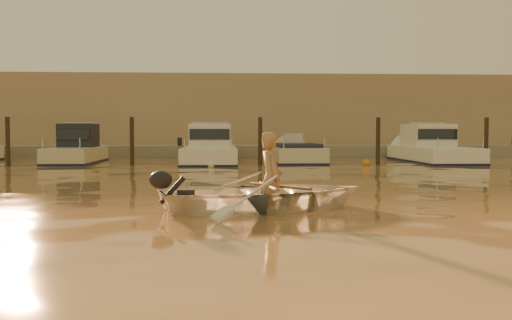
{
  "coord_description": "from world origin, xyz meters",
  "views": [
    {
      "loc": [
        -1.79,
        -9.94,
        1.45
      ],
      "look_at": [
        -0.99,
        3.47,
        0.75
      ],
      "focal_mm": 40.0,
      "sensor_mm": 36.0,
      "label": 1
    }
  ],
  "objects": [
    {
      "name": "moored_boat_2",
      "position": [
        -2.34,
        16.0,
        0.62
      ],
      "size": [
        2.33,
        7.78,
        1.75
      ],
      "primitive_type": null,
      "color": "white",
      "rests_on": "ground_plane"
    },
    {
      "name": "person",
      "position": [
        -0.89,
        0.49,
        0.56
      ],
      "size": [
        0.55,
        0.71,
        1.72
      ],
      "primitive_type": "imported",
      "rotation": [
        0.0,
        0.0,
        1.82
      ],
      "color": "#A17850",
      "rests_on": "dinghy"
    },
    {
      "name": "piling_0",
      "position": [
        -10.5,
        13.8,
        0.9
      ],
      "size": [
        0.18,
        0.18,
        2.2
      ],
      "primitive_type": "cylinder",
      "color": "#2D2319",
      "rests_on": "ground_plane"
    },
    {
      "name": "waterfront_building",
      "position": [
        0.0,
        27.0,
        2.4
      ],
      "size": [
        46.0,
        7.0,
        4.8
      ],
      "primitive_type": "cube",
      "color": "#9E8466",
      "rests_on": "quay"
    },
    {
      "name": "oar_starboard",
      "position": [
        -0.94,
        0.48,
        0.42
      ],
      "size": [
        0.21,
        2.1,
        0.13
      ],
      "primitive_type": "cylinder",
      "rotation": [
        1.54,
        0.0,
        0.07
      ],
      "color": "brown",
      "rests_on": "dinghy"
    },
    {
      "name": "quay",
      "position": [
        0.0,
        21.5,
        0.15
      ],
      "size": [
        52.0,
        4.0,
        1.0
      ],
      "primitive_type": "cube",
      "color": "gray",
      "rests_on": "ground_plane"
    },
    {
      "name": "outboard_motor",
      "position": [
        -2.45,
        0.1,
        0.28
      ],
      "size": [
        0.97,
        0.61,
        0.7
      ],
      "primitive_type": null,
      "rotation": [
        0.0,
        0.0,
        0.25
      ],
      "color": "black",
      "rests_on": "dinghy"
    },
    {
      "name": "piling_2",
      "position": [
        -0.2,
        13.8,
        0.9
      ],
      "size": [
        0.18,
        0.18,
        2.2
      ],
      "primitive_type": "cylinder",
      "color": "#2D2319",
      "rests_on": "ground_plane"
    },
    {
      "name": "ground_plane",
      "position": [
        0.0,
        0.0,
        0.0
      ],
      "size": [
        160.0,
        160.0,
        0.0
      ],
      "primitive_type": "plane",
      "color": "olive",
      "rests_on": "ground"
    },
    {
      "name": "dinghy",
      "position": [
        -0.99,
        0.47,
        0.28
      ],
      "size": [
        4.37,
        3.58,
        0.79
      ],
      "primitive_type": "imported",
      "rotation": [
        0.0,
        0.0,
        1.82
      ],
      "color": "white",
      "rests_on": "ground_plane"
    },
    {
      "name": "moored_boat_1",
      "position": [
        -8.33,
        16.0,
        0.62
      ],
      "size": [
        1.87,
        5.7,
        1.75
      ],
      "primitive_type": null,
      "color": "beige",
      "rests_on": "ground_plane"
    },
    {
      "name": "fender_b",
      "position": [
        -7.58,
        13.83,
        0.1
      ],
      "size": [
        0.3,
        0.3,
        0.3
      ],
      "primitive_type": "sphere",
      "color": "#CA4817",
      "rests_on": "ground_plane"
    },
    {
      "name": "piling_3",
      "position": [
        4.8,
        13.8,
        0.9
      ],
      "size": [
        0.18,
        0.18,
        2.2
      ],
      "primitive_type": "cylinder",
      "color": "#2D2319",
      "rests_on": "ground_plane"
    },
    {
      "name": "piling_4",
      "position": [
        9.5,
        13.8,
        0.9
      ],
      "size": [
        0.18,
        0.18,
        2.2
      ],
      "primitive_type": "cylinder",
      "color": "#2D2319",
      "rests_on": "ground_plane"
    },
    {
      "name": "fender_d",
      "position": [
        4.15,
        13.23,
        0.1
      ],
      "size": [
        0.3,
        0.3,
        0.3
      ],
      "primitive_type": "sphere",
      "color": "orange",
      "rests_on": "ground_plane"
    },
    {
      "name": "fender_e",
      "position": [
        7.41,
        13.28,
        0.1
      ],
      "size": [
        0.3,
        0.3,
        0.3
      ],
      "primitive_type": "sphere",
      "color": "silver",
      "rests_on": "ground_plane"
    },
    {
      "name": "oar_port",
      "position": [
        -0.75,
        0.53,
        0.42
      ],
      "size": [
        0.98,
        1.91,
        0.13
      ],
      "primitive_type": "cylinder",
      "rotation": [
        1.54,
        0.0,
        0.46
      ],
      "color": "brown",
      "rests_on": "dinghy"
    },
    {
      "name": "moored_boat_3",
      "position": [
        1.6,
        16.0,
        0.22
      ],
      "size": [
        2.1,
        6.06,
        0.95
      ],
      "primitive_type": null,
      "color": "beige",
      "rests_on": "ground_plane"
    },
    {
      "name": "fender_c",
      "position": [
        -2.22,
        12.56,
        0.1
      ],
      "size": [
        0.3,
        0.3,
        0.3
      ],
      "primitive_type": "sphere",
      "color": "white",
      "rests_on": "ground_plane"
    },
    {
      "name": "piling_1",
      "position": [
        -5.5,
        13.8,
        0.9
      ],
      "size": [
        0.18,
        0.18,
        2.2
      ],
      "primitive_type": "cylinder",
      "color": "#2D2319",
      "rests_on": "ground_plane"
    },
    {
      "name": "moored_boat_4",
      "position": [
        7.99,
        16.0,
        0.62
      ],
      "size": [
        2.38,
        7.28,
        1.75
      ],
      "primitive_type": null,
      "color": "white",
      "rests_on": "ground_plane"
    }
  ]
}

